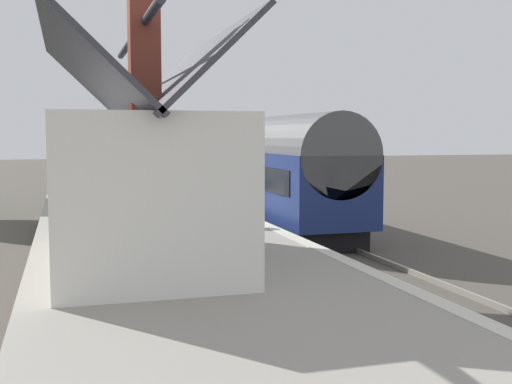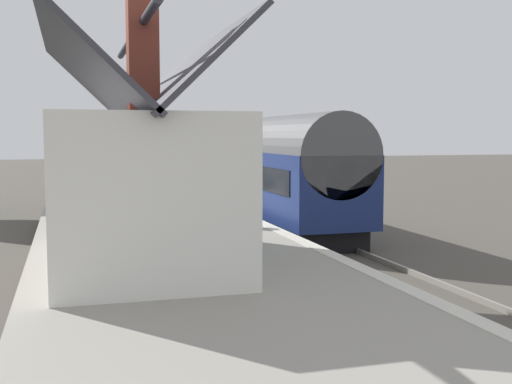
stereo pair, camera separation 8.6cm
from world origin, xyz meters
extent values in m
plane|color=#4C473F|center=(0.00, 0.00, 0.00)|extent=(160.00, 160.00, 0.00)
cube|color=gray|center=(0.00, 4.37, 0.46)|extent=(32.00, 6.74, 0.92)
cube|color=beige|center=(0.00, 1.18, 0.93)|extent=(32.00, 0.36, 0.02)
cube|color=gray|center=(0.00, -1.62, 0.07)|extent=(52.00, 0.08, 0.14)
cube|color=gray|center=(0.00, -0.18, 0.07)|extent=(52.00, 0.08, 0.14)
cube|color=black|center=(3.20, -0.90, 0.35)|extent=(9.67, 2.29, 0.70)
cube|color=navy|center=(3.20, -0.90, 1.85)|extent=(10.51, 2.70, 2.30)
cylinder|color=#515154|center=(3.20, -0.90, 3.00)|extent=(10.51, 2.65, 2.65)
cube|color=black|center=(3.20, 0.47, 2.14)|extent=(8.94, 0.03, 0.80)
cylinder|color=black|center=(6.35, -0.90, 0.35)|extent=(0.70, 2.16, 0.70)
cylinder|color=black|center=(0.04, -0.90, 0.35)|extent=(0.70, 2.16, 0.70)
cube|color=black|center=(8.47, -0.90, 2.25)|extent=(0.04, 2.16, 0.90)
cylinder|color=#F2EDCC|center=(8.49, -0.90, 1.27)|extent=(0.06, 0.24, 0.24)
cube|color=red|center=(8.53, -0.90, 0.82)|extent=(0.16, 2.56, 0.24)
cube|color=white|center=(-5.59, 5.43, 2.46)|extent=(6.89, 3.48, 3.08)
cube|color=#38383F|center=(-5.59, 4.56, 4.84)|extent=(7.39, 1.99, 1.93)
cube|color=#38383F|center=(-5.59, 6.30, 4.84)|extent=(7.39, 1.99, 1.93)
cylinder|color=#38383F|center=(-5.59, 5.43, 5.69)|extent=(7.39, 0.16, 0.16)
cube|color=brown|center=(-7.03, 5.43, 5.36)|extent=(0.56, 0.56, 2.72)
cube|color=teal|center=(-5.34, 3.67, 1.97)|extent=(0.90, 0.06, 2.10)
cube|color=teal|center=(-6.74, 3.67, 2.62)|extent=(0.80, 0.05, 1.10)
cube|color=teal|center=(-3.94, 3.67, 2.62)|extent=(0.80, 0.05, 1.10)
cube|color=#26727F|center=(7.34, 3.83, 1.37)|extent=(1.41, 0.44, 0.06)
cube|color=#26727F|center=(7.34, 3.65, 1.60)|extent=(1.40, 0.15, 0.40)
cube|color=black|center=(6.78, 3.82, 1.14)|extent=(0.07, 0.36, 0.44)
cube|color=black|center=(7.90, 3.85, 1.14)|extent=(0.07, 0.36, 0.44)
cube|color=#26727F|center=(3.77, 3.94, 1.37)|extent=(1.40, 0.40, 0.06)
cube|color=#26727F|center=(3.77, 3.76, 1.60)|extent=(1.40, 0.11, 0.40)
cube|color=black|center=(3.21, 3.94, 1.14)|extent=(0.06, 0.36, 0.44)
cube|color=black|center=(4.33, 3.94, 1.14)|extent=(0.06, 0.36, 0.44)
cube|color=#26727F|center=(11.14, 3.74, 1.37)|extent=(1.42, 0.46, 0.06)
cube|color=#26727F|center=(11.15, 3.56, 1.60)|extent=(1.40, 0.17, 0.40)
cube|color=black|center=(10.58, 3.72, 1.14)|extent=(0.08, 0.36, 0.44)
cube|color=black|center=(11.70, 3.77, 1.14)|extent=(0.08, 0.36, 0.44)
cube|color=black|center=(11.09, 6.10, 1.09)|extent=(0.96, 0.32, 0.34)
ellipsoid|color=#4C8C2D|center=(11.09, 6.10, 1.37)|extent=(0.86, 0.29, 0.29)
cone|color=teal|center=(2.88, 5.61, 1.11)|extent=(0.47, 0.47, 0.38)
cylinder|color=teal|center=(2.88, 5.61, 0.95)|extent=(0.26, 0.26, 0.06)
ellipsoid|color=#2D7233|center=(2.88, 5.61, 1.46)|extent=(0.47, 0.47, 0.47)
cone|color=#C3336E|center=(2.88, 5.61, 1.63)|extent=(0.12, 0.12, 0.19)
cylinder|color=teal|center=(-1.50, 1.84, 1.08)|extent=(0.38, 0.38, 0.33)
ellipsoid|color=#3D8438|center=(-1.50, 1.84, 1.42)|extent=(0.48, 0.48, 0.40)
cylinder|color=black|center=(8.58, 1.91, 1.47)|extent=(0.06, 0.06, 1.10)
cylinder|color=black|center=(9.18, 1.91, 1.47)|extent=(0.06, 0.06, 1.10)
cube|color=maroon|center=(8.88, 1.91, 2.24)|extent=(0.90, 0.06, 0.44)
cube|color=black|center=(8.88, 1.91, 2.24)|extent=(0.96, 0.03, 0.50)
camera|label=1|loc=(-19.26, 6.90, 3.61)|focal=44.81mm
camera|label=2|loc=(-19.29, 6.82, 3.61)|focal=44.81mm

